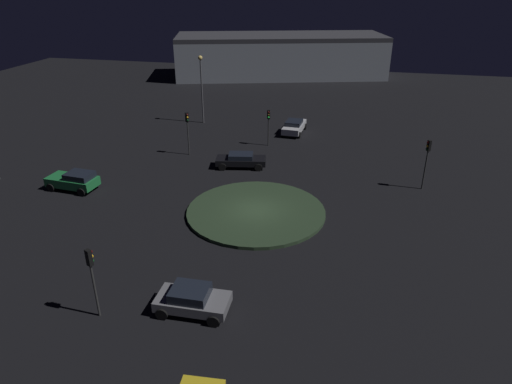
{
  "coord_description": "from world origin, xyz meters",
  "views": [
    {
      "loc": [
        -6.7,
        29.51,
        16.28
      ],
      "look_at": [
        0.0,
        0.0,
        1.75
      ],
      "focal_mm": 32.03,
      "sensor_mm": 36.0,
      "label": 1
    }
  ],
  "objects_px": {
    "traffic_light_southeast": "(188,125)",
    "traffic_light_south": "(269,121)",
    "car_silver": "(294,126)",
    "car_black": "(241,160)",
    "car_grey": "(192,299)",
    "store_building": "(280,55)",
    "traffic_light_southwest": "(427,155)",
    "car_green": "(74,180)",
    "streetlamp_southeast": "(201,80)",
    "traffic_light_northeast": "(92,270)"
  },
  "relations": [
    {
      "from": "traffic_light_southeast",
      "to": "traffic_light_south",
      "type": "distance_m",
      "value": 8.35
    },
    {
      "from": "car_silver",
      "to": "traffic_light_southeast",
      "type": "relative_size",
      "value": 1.1
    },
    {
      "from": "car_black",
      "to": "car_grey",
      "type": "bearing_deg",
      "value": -93.44
    },
    {
      "from": "car_grey",
      "to": "store_building",
      "type": "xyz_separation_m",
      "value": [
        6.39,
        -62.19,
        2.69
      ]
    },
    {
      "from": "car_grey",
      "to": "traffic_light_south",
      "type": "relative_size",
      "value": 1.03
    },
    {
      "from": "car_silver",
      "to": "traffic_light_southeast",
      "type": "distance_m",
      "value": 13.1
    },
    {
      "from": "traffic_light_southwest",
      "to": "traffic_light_south",
      "type": "xyz_separation_m",
      "value": [
        14.61,
        -7.6,
        -0.33
      ]
    },
    {
      "from": "traffic_light_south",
      "to": "store_building",
      "type": "bearing_deg",
      "value": -179.67
    },
    {
      "from": "car_green",
      "to": "car_silver",
      "type": "distance_m",
      "value": 24.46
    },
    {
      "from": "car_green",
      "to": "car_black",
      "type": "height_order",
      "value": "car_green"
    },
    {
      "from": "streetlamp_southeast",
      "to": "traffic_light_southeast",
      "type": "bearing_deg",
      "value": 101.33
    },
    {
      "from": "car_green",
      "to": "car_grey",
      "type": "distance_m",
      "value": 19.16
    },
    {
      "from": "traffic_light_southeast",
      "to": "car_silver",
      "type": "bearing_deg",
      "value": 93.85
    },
    {
      "from": "car_black",
      "to": "traffic_light_southwest",
      "type": "height_order",
      "value": "traffic_light_southwest"
    },
    {
      "from": "car_grey",
      "to": "traffic_light_northeast",
      "type": "relative_size",
      "value": 0.96
    },
    {
      "from": "car_green",
      "to": "streetlamp_southeast",
      "type": "distance_m",
      "value": 21.21
    },
    {
      "from": "streetlamp_southeast",
      "to": "store_building",
      "type": "relative_size",
      "value": 0.21
    },
    {
      "from": "traffic_light_southeast",
      "to": "car_grey",
      "type": "bearing_deg",
      "value": -20.49
    },
    {
      "from": "streetlamp_southeast",
      "to": "traffic_light_northeast",
      "type": "bearing_deg",
      "value": 99.66
    },
    {
      "from": "traffic_light_northeast",
      "to": "traffic_light_southeast",
      "type": "relative_size",
      "value": 0.95
    },
    {
      "from": "car_green",
      "to": "streetlamp_southeast",
      "type": "bearing_deg",
      "value": -97.58
    },
    {
      "from": "car_green",
      "to": "traffic_light_south",
      "type": "relative_size",
      "value": 1.13
    },
    {
      "from": "car_green",
      "to": "car_black",
      "type": "distance_m",
      "value": 14.51
    },
    {
      "from": "traffic_light_southeast",
      "to": "traffic_light_south",
      "type": "bearing_deg",
      "value": 80.3
    },
    {
      "from": "car_silver",
      "to": "traffic_light_northeast",
      "type": "xyz_separation_m",
      "value": [
        5.45,
        32.51,
        2.14
      ]
    },
    {
      "from": "car_silver",
      "to": "car_grey",
      "type": "bearing_deg",
      "value": -177.5
    },
    {
      "from": "car_grey",
      "to": "traffic_light_southwest",
      "type": "xyz_separation_m",
      "value": [
        -13.4,
        -18.72,
        2.28
      ]
    },
    {
      "from": "car_grey",
      "to": "store_building",
      "type": "bearing_deg",
      "value": -85.48
    },
    {
      "from": "car_black",
      "to": "traffic_light_northeast",
      "type": "bearing_deg",
      "value": -106.33
    },
    {
      "from": "car_green",
      "to": "car_black",
      "type": "relative_size",
      "value": 0.88
    },
    {
      "from": "traffic_light_northeast",
      "to": "streetlamp_southeast",
      "type": "distance_m",
      "value": 34.51
    },
    {
      "from": "car_grey",
      "to": "streetlamp_southeast",
      "type": "bearing_deg",
      "value": -73.57
    },
    {
      "from": "traffic_light_southeast",
      "to": "streetlamp_southeast",
      "type": "xyz_separation_m",
      "value": [
        2.12,
        -10.57,
        2.03
      ]
    },
    {
      "from": "traffic_light_southeast",
      "to": "traffic_light_southwest",
      "type": "bearing_deg",
      "value": 40.3
    },
    {
      "from": "car_green",
      "to": "streetlamp_southeast",
      "type": "xyz_separation_m",
      "value": [
        -4.32,
        -20.32,
        4.24
      ]
    },
    {
      "from": "traffic_light_southwest",
      "to": "store_building",
      "type": "distance_m",
      "value": 47.76
    },
    {
      "from": "car_green",
      "to": "car_black",
      "type": "bearing_deg",
      "value": -143.17
    },
    {
      "from": "car_silver",
      "to": "traffic_light_southwest",
      "type": "xyz_separation_m",
      "value": [
        -12.61,
        12.37,
        2.26
      ]
    },
    {
      "from": "car_silver",
      "to": "traffic_light_northeast",
      "type": "distance_m",
      "value": 33.03
    },
    {
      "from": "car_grey",
      "to": "streetlamp_southeast",
      "type": "height_order",
      "value": "streetlamp_southeast"
    },
    {
      "from": "car_black",
      "to": "traffic_light_south",
      "type": "distance_m",
      "value": 6.77
    },
    {
      "from": "traffic_light_northeast",
      "to": "streetlamp_southeast",
      "type": "xyz_separation_m",
      "value": [
        5.78,
        -33.95,
        2.17
      ]
    },
    {
      "from": "car_silver",
      "to": "car_grey",
      "type": "distance_m",
      "value": 31.1
    },
    {
      "from": "traffic_light_south",
      "to": "traffic_light_northeast",
      "type": "bearing_deg",
      "value": -14.98
    },
    {
      "from": "car_black",
      "to": "traffic_light_southeast",
      "type": "distance_m",
      "value": 6.56
    },
    {
      "from": "traffic_light_southwest",
      "to": "car_grey",
      "type": "bearing_deg",
      "value": 24.5
    },
    {
      "from": "car_silver",
      "to": "traffic_light_southwest",
      "type": "height_order",
      "value": "traffic_light_southwest"
    },
    {
      "from": "car_black",
      "to": "traffic_light_southeast",
      "type": "bearing_deg",
      "value": 150.6
    },
    {
      "from": "traffic_light_south",
      "to": "streetlamp_southeast",
      "type": "xyz_separation_m",
      "value": [
        9.23,
        -6.21,
        2.37
      ]
    },
    {
      "from": "traffic_light_southwest",
      "to": "store_building",
      "type": "relative_size",
      "value": 0.12
    }
  ]
}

